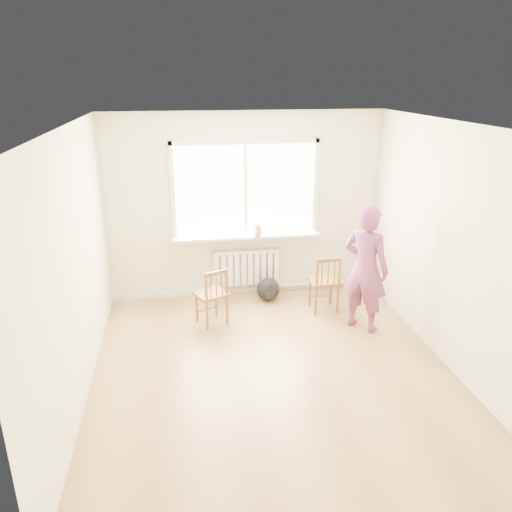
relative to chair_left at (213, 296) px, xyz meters
name	(u,v)px	position (x,y,z in m)	size (l,w,h in m)	color
floor	(273,372)	(0.57, -1.27, -0.40)	(4.50, 4.50, 0.00)	#9E7740
ceiling	(277,126)	(0.57, -1.27, 2.30)	(4.50, 4.50, 0.00)	white
back_wall	(245,207)	(0.57, 0.98, 0.95)	(4.00, 0.01, 2.70)	beige
window	(245,186)	(0.57, 0.95, 1.26)	(2.12, 0.05, 1.42)	white
windowsill	(247,236)	(0.57, 0.87, 0.53)	(2.15, 0.22, 0.04)	white
radiator	(247,267)	(0.57, 0.88, 0.04)	(1.00, 0.12, 0.55)	white
heating_pipe	(325,283)	(1.82, 0.92, -0.32)	(0.04, 0.04, 1.40)	silver
baseboard	(246,289)	(0.57, 0.96, -0.36)	(4.00, 0.03, 0.08)	beige
chair_left	(213,296)	(0.00, 0.00, 0.00)	(0.51, 0.50, 0.79)	brown
chair_right	(325,283)	(1.57, 0.14, 0.02)	(0.42, 0.40, 0.84)	brown
person	(365,269)	(1.92, -0.41, 0.43)	(0.61, 0.40, 1.67)	#CE4844
cat	(258,230)	(0.72, 0.78, 0.65)	(0.20, 0.38, 0.25)	beige
backpack	(268,289)	(0.86, 0.62, -0.23)	(0.34, 0.26, 0.34)	black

